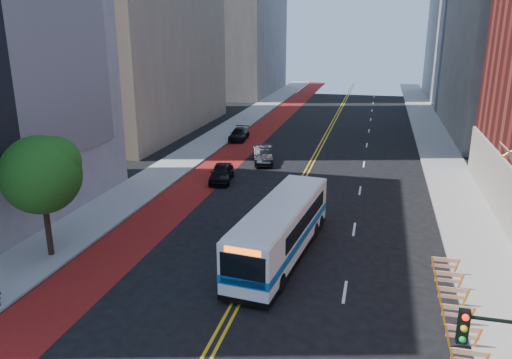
{
  "coord_description": "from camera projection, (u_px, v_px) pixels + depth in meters",
  "views": [
    {
      "loc": [
        5.76,
        -15.75,
        12.22
      ],
      "look_at": [
        -0.1,
        8.0,
        4.71
      ],
      "focal_mm": 35.0,
      "sensor_mm": 36.0,
      "label": 1
    }
  ],
  "objects": [
    {
      "name": "car_b",
      "position": [
        263.0,
        155.0,
        46.54
      ],
      "size": [
        2.93,
        5.06,
        1.58
      ],
      "primitive_type": "imported",
      "rotation": [
        0.0,
        0.0,
        0.28
      ],
      "color": "black",
      "rests_on": "ground"
    },
    {
      "name": "car_a",
      "position": [
        221.0,
        173.0,
        40.99
      ],
      "size": [
        2.37,
        4.48,
        1.45
      ],
      "primitive_type": "imported",
      "rotation": [
        0.0,
        0.0,
        0.16
      ],
      "color": "black",
      "rests_on": "ground"
    },
    {
      "name": "sidewalk_right",
      "position": [
        446.0,
        168.0,
        44.6
      ],
      "size": [
        4.0,
        140.0,
        0.15
      ],
      "primitive_type": "cube",
      "color": "gray",
      "rests_on": "ground"
    },
    {
      "name": "lane_dashes",
      "position": [
        367.0,
        145.0,
        53.69
      ],
      "size": [
        0.14,
        98.2,
        0.01
      ],
      "color": "silver",
      "rests_on": "ground"
    },
    {
      "name": "center_line_outer",
      "position": [
        314.0,
        161.0,
        47.32
      ],
      "size": [
        0.14,
        140.0,
        0.01
      ],
      "primitive_type": "cube",
      "color": "gold",
      "rests_on": "ground"
    },
    {
      "name": "ground",
      "position": [
        210.0,
        353.0,
        19.52
      ],
      "size": [
        160.0,
        160.0,
        0.0
      ],
      "primitive_type": "plane",
      "color": "black",
      "rests_on": "ground"
    },
    {
      "name": "bus_lane_paint",
      "position": [
        231.0,
        156.0,
        49.22
      ],
      "size": [
        3.6,
        140.0,
        0.01
      ],
      "primitive_type": "cube",
      "color": "maroon",
      "rests_on": "ground"
    },
    {
      "name": "street_tree",
      "position": [
        42.0,
        172.0,
        26.26
      ],
      "size": [
        4.2,
        4.2,
        6.7
      ],
      "color": "black",
      "rests_on": "sidewalk_left"
    },
    {
      "name": "construction_barriers",
      "position": [
        460.0,
        323.0,
        20.3
      ],
      "size": [
        1.42,
        10.91,
        1.0
      ],
      "color": "orange",
      "rests_on": "ground"
    },
    {
      "name": "center_line_inner",
      "position": [
        311.0,
        161.0,
        47.41
      ],
      "size": [
        0.14,
        140.0,
        0.01
      ],
      "primitive_type": "cube",
      "color": "gold",
      "rests_on": "ground"
    },
    {
      "name": "transit_bus",
      "position": [
        282.0,
        229.0,
        27.3
      ],
      "size": [
        3.74,
        11.61,
        3.14
      ],
      "rotation": [
        0.0,
        0.0,
        -0.11
      ],
      "color": "silver",
      "rests_on": "ground"
    },
    {
      "name": "car_c",
      "position": [
        239.0,
        134.0,
        56.06
      ],
      "size": [
        2.15,
        4.57,
        1.29
      ],
      "primitive_type": "imported",
      "rotation": [
        0.0,
        0.0,
        0.08
      ],
      "color": "black",
      "rests_on": "ground"
    },
    {
      "name": "sidewalk_left",
      "position": [
        194.0,
        153.0,
        50.09
      ],
      "size": [
        4.0,
        140.0,
        0.15
      ],
      "primitive_type": "cube",
      "color": "gray",
      "rests_on": "ground"
    }
  ]
}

